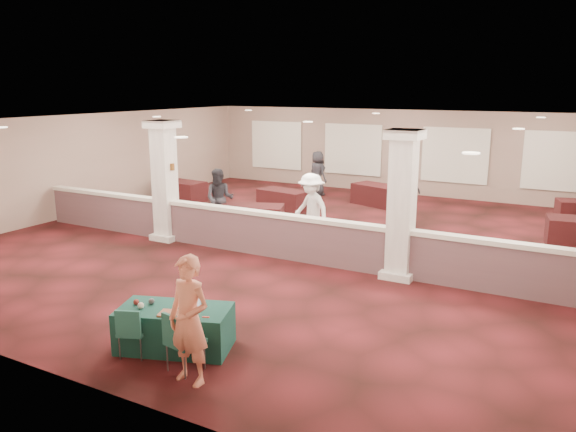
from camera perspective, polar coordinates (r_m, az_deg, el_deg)
The scene contains 30 objects.
ground at distance 14.96m, azimuth 1.94°, elevation -2.72°, with size 16.00×16.00×0.00m, color #4A1215.
wall_back at distance 21.98m, azimuth 11.49°, elevation 6.37°, with size 16.00×0.04×3.20m, color #866B5D.
wall_front at distance 8.46m, azimuth -23.35°, elevation -5.02°, with size 16.00×0.04×3.20m, color #866B5D.
wall_left at distance 19.52m, azimuth -19.56°, elevation 5.06°, with size 0.04×16.00×3.20m, color #866B5D.
ceiling at distance 14.42m, azimuth 2.04°, elevation 9.61°, with size 16.00×16.00×0.02m, color white.
partition_wall at distance 13.53m, azimuth -0.92°, elevation -1.92°, with size 15.60×0.28×1.10m.
column_left at distance 15.31m, azimuth -12.42°, elevation 3.63°, with size 0.72×0.72×3.20m.
column_right at distance 12.12m, azimuth 11.49°, elevation 1.23°, with size 0.72×0.72×3.20m.
sconce_left at distance 15.44m, azimuth -13.27°, elevation 5.03°, with size 0.12×0.12×0.18m.
sconce_right at distance 15.07m, azimuth -11.68°, elevation 4.92°, with size 0.12×0.12×0.18m.
near_table at distance 9.21m, azimuth -11.41°, elevation -11.12°, with size 1.75×0.88×0.67m, color #0E342F.
conf_chair_main at distance 8.39m, azimuth -10.88°, elevation -12.03°, with size 0.53×0.53×0.92m.
conf_chair_side at distance 9.00m, azimuth -15.63°, elevation -10.95°, with size 0.53×0.53×0.81m.
woman at distance 7.98m, azimuth -10.01°, elevation -10.39°, with size 0.67×0.44×1.85m, color #E38A63.
far_table_front_left at distance 20.63m, azimuth -10.83°, elevation 2.50°, with size 1.80×0.90×0.73m, color black.
far_table_front_center at distance 16.19m, azimuth -3.70°, elevation -0.18°, with size 1.80×0.90×0.73m, color black.
far_table_back_left at distance 18.77m, azimuth -0.45°, elevation 1.63°, with size 1.69×0.85×0.69m, color black.
far_table_back_center at distance 19.82m, azimuth 9.12°, elevation 2.13°, with size 1.77×0.88×0.72m, color black.
attendee_a at distance 16.42m, azimuth -6.96°, elevation 1.75°, with size 0.84×0.47×1.75m, color black.
attendee_b at distance 14.68m, azimuth 2.36°, elevation 0.74°, with size 1.20×0.55×1.87m, color silver.
attendee_c at distance 17.42m, azimuth 11.67°, elevation 2.37°, with size 1.07×0.51×1.83m, color black.
attendee_d at distance 21.34m, azimuth 3.02°, elevation 4.36°, with size 0.83×0.45×1.68m, color black.
laptop_base at distance 8.95m, azimuth -9.94°, elevation -9.40°, with size 0.30×0.21×0.02m, color silver.
laptop_screen at distance 9.00m, azimuth -9.74°, elevation -8.50°, with size 0.30×0.01×0.20m, color silver.
screen_glow at distance 9.00m, azimuth -9.75°, elevation -8.60°, with size 0.28×0.00×0.18m, color silver.
knitting at distance 8.86m, azimuth -11.76°, elevation -9.67°, with size 0.37×0.28×0.03m, color #B64C1D.
yarn_cream at distance 9.17m, azimuth -14.73°, elevation -8.79°, with size 0.10×0.10×0.10m, color beige.
yarn_red at distance 9.35m, azimuth -15.17°, elevation -8.43°, with size 0.09×0.09×0.09m, color #5B121C.
yarn_grey at distance 9.31m, azimuth -13.70°, elevation -8.41°, with size 0.10×0.10×0.10m, color #4E4D52.
scissors at distance 8.67m, azimuth -8.35°, elevation -10.12°, with size 0.11×0.03×0.01m, color red.
Camera 1 is at (6.47, -12.86, 4.08)m, focal length 35.00 mm.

